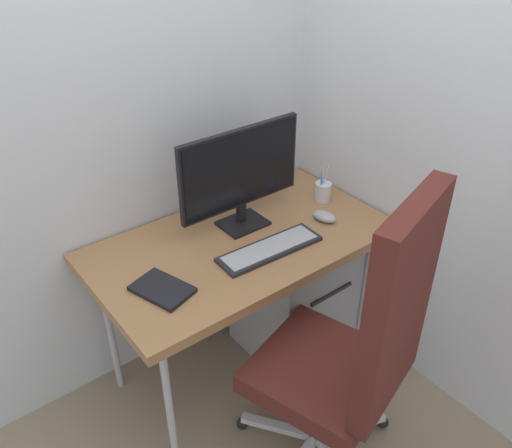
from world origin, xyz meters
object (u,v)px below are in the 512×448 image
Objects in this scene: filing_cabinet at (296,290)px; keyboard at (270,249)px; pen_holder at (323,191)px; office_chair at (357,348)px; monitor at (241,172)px; mouse at (324,217)px; notebook at (162,289)px.

keyboard reaches higher than filing_cabinet.
pen_holder is at bearing 14.83° from filing_cabinet.
office_chair is 7.19× the size of pen_holder.
monitor is (0.07, 0.75, 0.33)m from office_chair.
pen_holder reaches higher than mouse.
notebook is at bearing -172.50° from pen_holder.
mouse is 0.78m from notebook.
filing_cabinet is 0.83m from notebook.
mouse is at bearing -52.52° from filing_cabinet.
monitor reaches higher than notebook.
pen_holder is at bearing -9.30° from monitor.
notebook is (-0.90, -0.12, -0.04)m from pen_holder.
office_chair is 1.95× the size of filing_cabinet.
filing_cabinet is at bearing -165.17° from pen_holder.
office_chair is at bearing -70.95° from notebook.
notebook is (-0.49, -0.19, -0.24)m from monitor.
mouse is at bearing 5.17° from keyboard.
filing_cabinet is at bearing 64.41° from office_chair.
office_chair reaches higher than mouse.
filing_cabinet is 1.44× the size of keyboard.
pen_holder reaches higher than keyboard.
filing_cabinet is at bearing -11.76° from notebook.
mouse is 0.62× the size of pen_holder.
keyboard is 0.33m from mouse.
keyboard reaches higher than notebook.
office_chair is 11.59× the size of mouse.
notebook reaches higher than filing_cabinet.
keyboard is at bearing -159.87° from pen_holder.
monitor is at bearing 3.42° from notebook.
pen_holder is (0.44, 0.16, 0.04)m from keyboard.
filing_cabinet is 0.51m from keyboard.
monitor is at bearing 131.79° from mouse.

